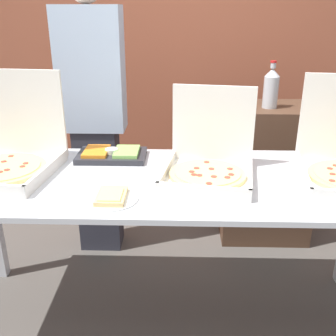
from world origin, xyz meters
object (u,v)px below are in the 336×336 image
(soda_can_silver, at_px, (239,97))
(soda_bottle, at_px, (271,88))
(veggie_tray, at_px, (112,154))
(person_guest_plaid, at_px, (94,117))
(pizza_box_far_right, at_px, (7,155))
(paper_plate_front_left, at_px, (111,197))
(pizza_box_near_right, at_px, (209,162))

(soda_can_silver, bearing_deg, soda_bottle, -7.89)
(veggie_tray, distance_m, person_guest_plaid, 0.53)
(pizza_box_far_right, xyz_separation_m, soda_bottle, (1.44, 0.83, 0.18))
(pizza_box_far_right, bearing_deg, soda_bottle, 35.95)
(veggie_tray, xyz_separation_m, soda_bottle, (0.96, 0.64, 0.24))
(paper_plate_front_left, height_order, soda_can_silver, soda_can_silver)
(pizza_box_far_right, distance_m, paper_plate_front_left, 0.64)
(pizza_box_near_right, xyz_separation_m, soda_bottle, (0.46, 0.87, 0.19))
(paper_plate_front_left, relative_size, veggie_tray, 0.63)
(veggie_tray, height_order, soda_bottle, soda_bottle)
(veggie_tray, bearing_deg, soda_bottle, 33.83)
(pizza_box_far_right, distance_m, soda_bottle, 1.67)
(paper_plate_front_left, relative_size, person_guest_plaid, 0.13)
(pizza_box_near_right, xyz_separation_m, paper_plate_front_left, (-0.42, -0.26, -0.06))
(paper_plate_front_left, height_order, veggie_tray, veggie_tray)
(pizza_box_near_right, xyz_separation_m, soda_can_silver, (0.26, 0.90, 0.12))
(pizza_box_far_right, relative_size, person_guest_plaid, 0.30)
(pizza_box_near_right, distance_m, paper_plate_front_left, 0.50)
(pizza_box_near_right, relative_size, paper_plate_front_left, 2.12)
(pizza_box_near_right, bearing_deg, pizza_box_far_right, -173.33)
(pizza_box_near_right, relative_size, soda_bottle, 1.58)
(pizza_box_near_right, bearing_deg, soda_can_silver, 83.21)
(soda_bottle, xyz_separation_m, person_guest_plaid, (-1.15, -0.16, -0.16))
(pizza_box_near_right, relative_size, veggie_tray, 1.34)
(soda_bottle, relative_size, person_guest_plaid, 0.17)
(pizza_box_near_right, xyz_separation_m, veggie_tray, (-0.50, 0.23, -0.05))
(pizza_box_near_right, bearing_deg, paper_plate_front_left, -138.67)
(veggie_tray, distance_m, soda_bottle, 1.18)
(person_guest_plaid, bearing_deg, veggie_tray, 111.13)
(paper_plate_front_left, xyz_separation_m, soda_bottle, (0.88, 1.14, 0.25))
(pizza_box_near_right, height_order, soda_can_silver, pizza_box_near_right)
(soda_bottle, bearing_deg, pizza_box_near_right, -117.80)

